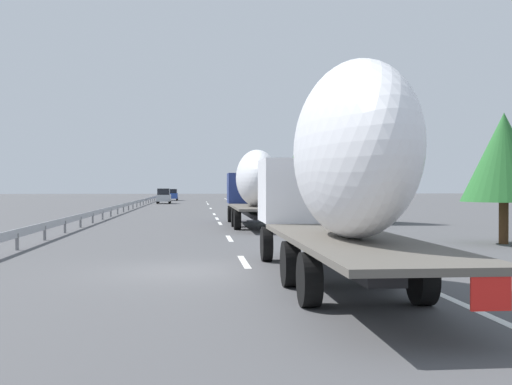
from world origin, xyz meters
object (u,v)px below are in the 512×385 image
truck_trailing (339,169)px  car_silver_hatch (164,196)px  truck_lead (254,184)px  car_blue_sedan (172,195)px  road_sign (272,188)px

truck_trailing → car_silver_hatch: size_ratio=3.29×
truck_lead → car_blue_sedan: 65.29m
road_sign → car_silver_hatch: bearing=19.5°
truck_trailing → road_sign: bearing=-4.6°
car_silver_hatch → truck_trailing: bearing=-173.7°
car_blue_sedan → road_sign: 48.67m
truck_trailing → car_blue_sedan: 86.17m
car_silver_hatch → road_sign: (-29.93, -10.58, 1.12)m
truck_lead → road_sign: truck_lead is taller
truck_trailing → truck_lead: bearing=-0.0°
truck_lead → truck_trailing: bearing=180.0°
car_blue_sedan → truck_trailing: bearing=-175.2°
road_sign → truck_lead: bearing=169.8°
truck_lead → car_blue_sedan: size_ratio=3.08×
car_silver_hatch → car_blue_sedan: car_silver_hatch is taller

